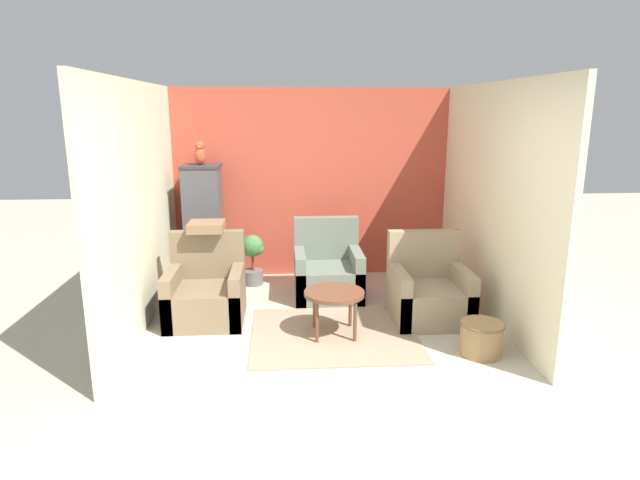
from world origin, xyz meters
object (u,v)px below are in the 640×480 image
object	(u,v)px
coffee_table	(334,296)
armchair_left	(206,294)
armchair_right	(429,293)
potted_plant	(252,256)
armchair_middle	(328,273)
wicker_basket	(482,337)
parrot	(200,154)
birdcage	(204,226)

from	to	relation	value
coffee_table	armchair_left	distance (m)	1.43
coffee_table	armchair_right	bearing A→B (deg)	19.06
armchair_right	potted_plant	world-z (taller)	armchair_right
potted_plant	armchair_middle	bearing A→B (deg)	-27.82
coffee_table	wicker_basket	xyz separation A→B (m)	(1.32, -0.53, -0.25)
armchair_middle	parrot	bearing A→B (deg)	160.25
armchair_middle	birdcage	size ratio (longest dim) A/B	0.60
armchair_left	wicker_basket	world-z (taller)	armchair_left
birdcage	armchair_middle	bearing A→B (deg)	-19.67
armchair_middle	birdcage	world-z (taller)	birdcage
armchair_middle	wicker_basket	distance (m)	2.15
armchair_middle	wicker_basket	size ratio (longest dim) A/B	2.27
birdcage	wicker_basket	distance (m)	3.67
armchair_right	armchair_middle	world-z (taller)	same
armchair_right	parrot	bearing A→B (deg)	151.73
armchair_middle	birdcage	xyz separation A→B (m)	(-1.54, 0.55, 0.49)
coffee_table	parrot	world-z (taller)	parrot
armchair_left	wicker_basket	size ratio (longest dim) A/B	2.27
coffee_table	armchair_right	distance (m)	1.13
birdcage	parrot	world-z (taller)	parrot
parrot	wicker_basket	xyz separation A→B (m)	(2.82, -2.27, -1.52)
coffee_table	armchair_middle	xyz separation A→B (m)	(0.04, 1.19, -0.13)
armchair_right	wicker_basket	bearing A→B (deg)	-73.79
armchair_right	potted_plant	size ratio (longest dim) A/B	1.41
parrot	potted_plant	bearing A→B (deg)	-5.58
potted_plant	birdcage	bearing A→B (deg)	174.66
armchair_right	potted_plant	xyz separation A→B (m)	(-1.96, 1.32, 0.10)
armchair_middle	parrot	size ratio (longest dim) A/B	3.06
armchair_left	armchair_middle	size ratio (longest dim) A/B	1.00
birdcage	potted_plant	distance (m)	0.72
birdcage	wicker_basket	world-z (taller)	birdcage
armchair_right	armchair_middle	xyz separation A→B (m)	(-1.02, 0.83, 0.00)
parrot	potted_plant	size ratio (longest dim) A/B	0.46
coffee_table	birdcage	distance (m)	2.33
armchair_left	birdcage	distance (m)	1.34
armchair_left	armchair_middle	bearing A→B (deg)	26.56
armchair_left	parrot	xyz separation A→B (m)	(-0.17, 1.24, 1.40)
armchair_left	birdcage	xyz separation A→B (m)	(-0.17, 1.23, 0.49)
parrot	armchair_right	bearing A→B (deg)	-28.27
coffee_table	birdcage	bearing A→B (deg)	130.83
armchair_middle	wicker_basket	world-z (taller)	armchair_middle
potted_plant	wicker_basket	distance (m)	3.14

